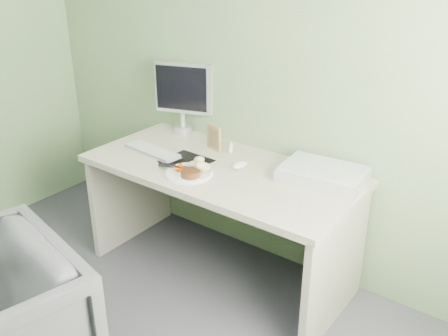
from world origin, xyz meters
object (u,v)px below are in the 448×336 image
Objects in this scene: plate at (189,173)px; monitor at (184,94)px; scanner at (323,175)px; desk at (220,195)px.

monitor reaches higher than plate.
monitor is at bearing 168.19° from scanner.
scanner is at bearing 19.09° from desk.
desk is 3.58× the size of scanner.
monitor is at bearing 132.59° from plate.
plate is 0.72m from monitor.
monitor is (-0.53, 0.31, 0.45)m from desk.
plate reaches higher than desk.
scanner reaches higher than plate.
monitor is (-0.45, 0.49, 0.26)m from plate.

